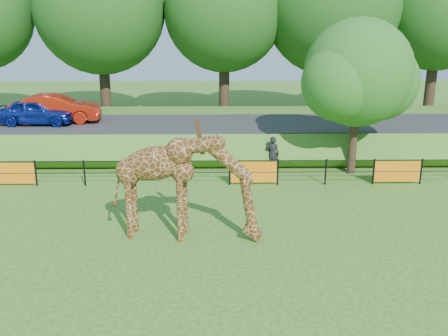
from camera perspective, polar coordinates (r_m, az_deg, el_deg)
The scene contains 10 objects.
ground at distance 13.56m, azimuth -7.12°, elevation -12.77°, with size 90.00×90.00×0.00m, color #266419.
giraffe at distance 15.38m, azimuth -4.32°, elevation -2.18°, with size 4.71×0.87×3.37m, color #4F2D10, non-canonical shape.
perimeter_fence at distance 20.71m, azimuth -4.89°, elevation -0.51°, with size 28.07×0.10×1.10m, color black, non-canonical shape.
embankment at distance 27.93m, azimuth -3.88°, elevation 4.21°, with size 40.00×9.00×1.30m, color #266419.
road at distance 26.32m, azimuth -4.07°, elevation 5.02°, with size 40.00×5.00×0.12m, color #28282A.
car_blue at distance 27.53m, azimuth -20.67°, elevation 6.04°, with size 1.56×3.89×1.32m, color #142CA3.
car_red at distance 27.71m, azimuth -18.64°, elevation 6.47°, with size 1.58×4.53×1.49m, color #B71F0D.
visitor at distance 22.51m, azimuth 5.56°, elevation 1.58°, with size 0.60×0.39×1.64m, color black.
tree_east at distance 22.37m, azimuth 15.27°, elevation 10.02°, with size 5.40×4.71×6.76m.
bg_tree_line at distance 33.76m, azimuth -0.17°, elevation 17.56°, with size 37.30×8.80×11.82m.
Camera 1 is at (1.45, -11.75, 6.62)m, focal length 40.00 mm.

